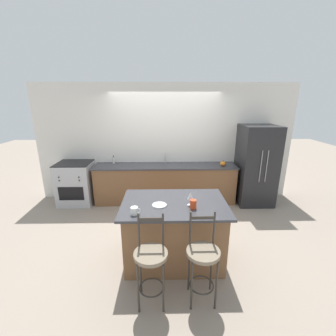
{
  "coord_description": "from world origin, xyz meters",
  "views": [
    {
      "loc": [
        -0.03,
        -4.6,
        2.33
      ],
      "look_at": [
        0.05,
        -0.67,
        1.13
      ],
      "focal_mm": 24.0,
      "sensor_mm": 36.0,
      "label": 1
    }
  ],
  "objects_px": {
    "soap_bottle": "(114,160)",
    "bar_stool_far": "(203,259)",
    "oven_range": "(76,183)",
    "pumpkin_decoration": "(223,164)",
    "wine_glass": "(190,196)",
    "bar_stool_near": "(151,261)",
    "tumbler_cup": "(193,204)",
    "dinner_plate": "(159,205)",
    "coffee_mug": "(135,211)",
    "refrigerator": "(256,165)"
  },
  "relations": [
    {
      "from": "oven_range",
      "to": "wine_glass",
      "type": "relative_size",
      "value": 5.06
    },
    {
      "from": "wine_glass",
      "to": "soap_bottle",
      "type": "xyz_separation_m",
      "value": [
        -1.54,
        2.32,
        -0.1
      ]
    },
    {
      "from": "bar_stool_far",
      "to": "dinner_plate",
      "type": "height_order",
      "value": "bar_stool_far"
    },
    {
      "from": "soap_bottle",
      "to": "wine_glass",
      "type": "bearing_deg",
      "value": -56.39
    },
    {
      "from": "dinner_plate",
      "to": "tumbler_cup",
      "type": "height_order",
      "value": "tumbler_cup"
    },
    {
      "from": "bar_stool_far",
      "to": "pumpkin_decoration",
      "type": "distance_m",
      "value": 2.88
    },
    {
      "from": "pumpkin_decoration",
      "to": "oven_range",
      "type": "bearing_deg",
      "value": 179.36
    },
    {
      "from": "wine_glass",
      "to": "pumpkin_decoration",
      "type": "relative_size",
      "value": 1.44
    },
    {
      "from": "tumbler_cup",
      "to": "coffee_mug",
      "type": "bearing_deg",
      "value": -169.06
    },
    {
      "from": "bar_stool_far",
      "to": "refrigerator",
      "type": "bearing_deg",
      "value": 58.47
    },
    {
      "from": "bar_stool_near",
      "to": "wine_glass",
      "type": "bearing_deg",
      "value": 52.88
    },
    {
      "from": "oven_range",
      "to": "wine_glass",
      "type": "height_order",
      "value": "wine_glass"
    },
    {
      "from": "bar_stool_far",
      "to": "dinner_plate",
      "type": "distance_m",
      "value": 0.9
    },
    {
      "from": "oven_range",
      "to": "soap_bottle",
      "type": "bearing_deg",
      "value": 15.12
    },
    {
      "from": "pumpkin_decoration",
      "to": "soap_bottle",
      "type": "distance_m",
      "value": 2.54
    },
    {
      "from": "dinner_plate",
      "to": "tumbler_cup",
      "type": "bearing_deg",
      "value": -11.5
    },
    {
      "from": "bar_stool_far",
      "to": "tumbler_cup",
      "type": "relative_size",
      "value": 9.08
    },
    {
      "from": "bar_stool_near",
      "to": "tumbler_cup",
      "type": "distance_m",
      "value": 0.9
    },
    {
      "from": "tumbler_cup",
      "to": "bar_stool_far",
      "type": "bearing_deg",
      "value": -84.61
    },
    {
      "from": "refrigerator",
      "to": "bar_stool_near",
      "type": "distance_m",
      "value": 3.55
    },
    {
      "from": "bar_stool_near",
      "to": "coffee_mug",
      "type": "height_order",
      "value": "bar_stool_near"
    },
    {
      "from": "oven_range",
      "to": "coffee_mug",
      "type": "relative_size",
      "value": 7.55
    },
    {
      "from": "oven_range",
      "to": "bar_stool_far",
      "type": "distance_m",
      "value": 3.69
    },
    {
      "from": "refrigerator",
      "to": "pumpkin_decoration",
      "type": "bearing_deg",
      "value": 179.44
    },
    {
      "from": "dinner_plate",
      "to": "bar_stool_near",
      "type": "bearing_deg",
      "value": -97.54
    },
    {
      "from": "bar_stool_far",
      "to": "pumpkin_decoration",
      "type": "relative_size",
      "value": 8.32
    },
    {
      "from": "dinner_plate",
      "to": "wine_glass",
      "type": "distance_m",
      "value": 0.44
    },
    {
      "from": "tumbler_cup",
      "to": "pumpkin_decoration",
      "type": "height_order",
      "value": "tumbler_cup"
    },
    {
      "from": "coffee_mug",
      "to": "pumpkin_decoration",
      "type": "relative_size",
      "value": 0.97
    },
    {
      "from": "refrigerator",
      "to": "tumbler_cup",
      "type": "bearing_deg",
      "value": -128.58
    },
    {
      "from": "soap_bottle",
      "to": "bar_stool_far",
      "type": "bearing_deg",
      "value": -61.33
    },
    {
      "from": "wine_glass",
      "to": "coffee_mug",
      "type": "distance_m",
      "value": 0.78
    },
    {
      "from": "oven_range",
      "to": "wine_glass",
      "type": "xyz_separation_m",
      "value": [
        2.39,
        -2.09,
        0.58
      ]
    },
    {
      "from": "refrigerator",
      "to": "coffee_mug",
      "type": "height_order",
      "value": "refrigerator"
    },
    {
      "from": "bar_stool_far",
      "to": "dinner_plate",
      "type": "bearing_deg",
      "value": 127.98
    },
    {
      "from": "coffee_mug",
      "to": "tumbler_cup",
      "type": "xyz_separation_m",
      "value": [
        0.77,
        0.15,
        0.01
      ]
    },
    {
      "from": "oven_range",
      "to": "bar_stool_near",
      "type": "distance_m",
      "value": 3.34
    },
    {
      "from": "oven_range",
      "to": "pumpkin_decoration",
      "type": "relative_size",
      "value": 7.29
    },
    {
      "from": "bar_stool_far",
      "to": "dinner_plate",
      "type": "relative_size",
      "value": 5.47
    },
    {
      "from": "coffee_mug",
      "to": "tumbler_cup",
      "type": "distance_m",
      "value": 0.78
    },
    {
      "from": "tumbler_cup",
      "to": "soap_bottle",
      "type": "distance_m",
      "value": 2.88
    },
    {
      "from": "bar_stool_far",
      "to": "coffee_mug",
      "type": "height_order",
      "value": "bar_stool_far"
    },
    {
      "from": "bar_stool_near",
      "to": "oven_range",
      "type": "bearing_deg",
      "value": 124.15
    },
    {
      "from": "bar_stool_far",
      "to": "wine_glass",
      "type": "relative_size",
      "value": 5.77
    },
    {
      "from": "wine_glass",
      "to": "pumpkin_decoration",
      "type": "height_order",
      "value": "wine_glass"
    },
    {
      "from": "bar_stool_near",
      "to": "dinner_plate",
      "type": "relative_size",
      "value": 5.47
    },
    {
      "from": "coffee_mug",
      "to": "soap_bottle",
      "type": "height_order",
      "value": "soap_bottle"
    },
    {
      "from": "refrigerator",
      "to": "wine_glass",
      "type": "bearing_deg",
      "value": -130.38
    },
    {
      "from": "coffee_mug",
      "to": "dinner_plate",
      "type": "bearing_deg",
      "value": 37.7
    },
    {
      "from": "bar_stool_far",
      "to": "wine_glass",
      "type": "distance_m",
      "value": 0.83
    }
  ]
}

